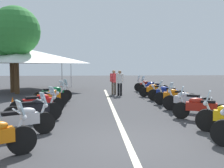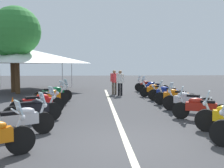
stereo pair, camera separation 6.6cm
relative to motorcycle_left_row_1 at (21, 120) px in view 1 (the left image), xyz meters
name	(u,v)px [view 1 (the left image)]	position (x,y,z in m)	size (l,w,h in m)	color
ground_plane	(129,145)	(-0.91, -2.85, -0.46)	(80.00, 80.00, 0.00)	#38383A
lane_centre_stripe	(115,113)	(3.14, -2.85, -0.46)	(19.15, 0.16, 0.01)	beige
motorcycle_left_row_1	(21,120)	(0.00, 0.00, 0.00)	(1.08, 1.80, 1.20)	black
motorcycle_left_row_2	(34,109)	(1.66, 0.02, 0.01)	(1.17, 1.79, 1.21)	black
motorcycle_left_row_3	(39,103)	(3.06, 0.19, 0.00)	(1.14, 1.97, 1.00)	black
motorcycle_left_row_4	(50,97)	(4.75, 0.05, 0.01)	(1.44, 1.64, 1.21)	black
motorcycle_left_row_5	(53,93)	(6.44, 0.15, 0.00)	(1.13, 1.94, 1.20)	black
motorcycle_right_row_2	(200,107)	(1.66, -5.80, 0.00)	(1.04, 1.87, 1.20)	black
motorcycle_right_row_3	(187,101)	(3.19, -5.90, 0.02)	(1.36, 1.85, 1.22)	black
motorcycle_right_row_4	(175,96)	(4.82, -5.92, 0.00)	(1.17, 1.94, 1.21)	black
motorcycle_right_row_5	(166,93)	(6.30, -5.93, -0.01)	(1.03, 1.97, 1.00)	black
motorcycle_right_row_6	(155,90)	(7.97, -5.74, -0.02)	(1.04, 1.92, 0.98)	black
motorcycle_right_row_7	(153,87)	(9.52, -5.94, 0.01)	(1.31, 1.88, 1.22)	black
motorcycle_right_row_8	(147,86)	(11.02, -5.88, 0.00)	(1.12, 1.84, 1.21)	black
traffic_cone_0	(13,104)	(4.01, 1.50, -0.17)	(0.36, 0.36, 0.61)	orange
bystander_2	(114,80)	(9.58, -3.32, 0.49)	(0.32, 0.52, 1.63)	brown
bystander_3	(120,81)	(9.00, -3.65, 0.49)	(0.32, 0.47, 1.62)	black
roadside_tree_0	(15,31)	(10.52, 3.27, 3.78)	(3.30, 3.30, 5.92)	brown
roadside_tree_1	(11,35)	(11.42, 3.86, 3.65)	(3.31, 3.31, 5.78)	brown
event_tent	(25,56)	(12.22, 3.14, 2.19)	(6.91, 6.91, 3.20)	white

